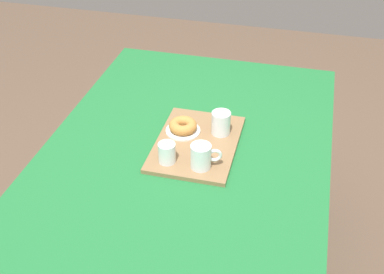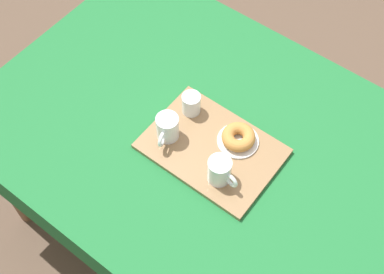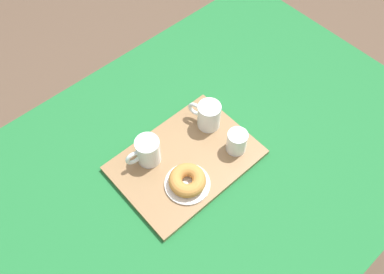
# 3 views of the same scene
# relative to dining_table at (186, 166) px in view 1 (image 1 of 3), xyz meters

# --- Properties ---
(dining_table) EXTENTS (1.54, 1.07, 0.76)m
(dining_table) POSITION_rel_dining_table_xyz_m (0.00, 0.00, 0.00)
(dining_table) COLOR #1E6B33
(dining_table) RESTS_ON ground
(serving_tray) EXTENTS (0.43, 0.30, 0.02)m
(serving_tray) POSITION_rel_dining_table_xyz_m (-0.03, 0.03, 0.09)
(serving_tray) COLOR olive
(serving_tray) RESTS_ON dining_table
(tea_mug_left) EXTENTS (0.07, 0.11, 0.09)m
(tea_mug_left) POSITION_rel_dining_table_xyz_m (0.11, 0.08, 0.14)
(tea_mug_left) COLOR white
(tea_mug_left) RESTS_ON serving_tray
(tea_mug_right) EXTENTS (0.11, 0.07, 0.09)m
(tea_mug_right) POSITION_rel_dining_table_xyz_m (-0.12, 0.11, 0.14)
(tea_mug_right) COLOR white
(tea_mug_right) RESTS_ON serving_tray
(water_glass_near) EXTENTS (0.06, 0.06, 0.08)m
(water_glass_near) POSITION_rel_dining_table_xyz_m (0.11, -0.04, 0.13)
(water_glass_near) COLOR white
(water_glass_near) RESTS_ON serving_tray
(donut_plate_left) EXTENTS (0.14, 0.14, 0.01)m
(donut_plate_left) POSITION_rel_dining_table_xyz_m (-0.09, -0.03, 0.10)
(donut_plate_left) COLOR white
(donut_plate_left) RESTS_ON serving_tray
(sugar_donut_left) EXTENTS (0.11, 0.11, 0.04)m
(sugar_donut_left) POSITION_rel_dining_table_xyz_m (-0.09, -0.03, 0.13)
(sugar_donut_left) COLOR #BC7F3D
(sugar_donut_left) RESTS_ON donut_plate_left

